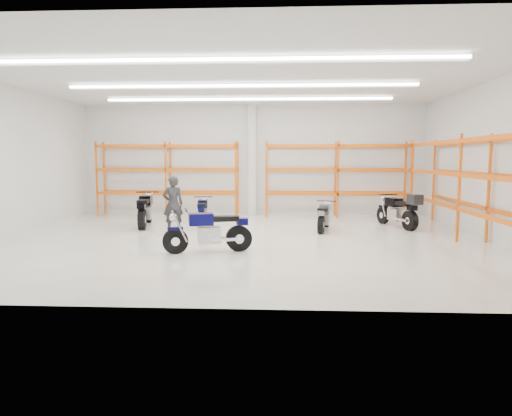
{
  "coord_description": "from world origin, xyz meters",
  "views": [
    {
      "loc": [
        1.1,
        -12.85,
        2.34
      ],
      "look_at": [
        0.43,
        0.5,
        0.87
      ],
      "focal_mm": 32.0,
      "sensor_mm": 36.0,
      "label": 1
    }
  ],
  "objects_px": {
    "motorcycle_main": "(212,232)",
    "motorcycle_back_a": "(145,211)",
    "motorcycle_back_c": "(324,217)",
    "motorcycle_back_b": "(202,213)",
    "motorcycle_back_d": "(400,211)",
    "structural_column": "(252,160)",
    "standing_man": "(173,204)"
  },
  "relations": [
    {
      "from": "motorcycle_back_a",
      "to": "standing_man",
      "type": "bearing_deg",
      "value": -41.4
    },
    {
      "from": "structural_column",
      "to": "standing_man",
      "type": "bearing_deg",
      "value": -116.33
    },
    {
      "from": "motorcycle_back_d",
      "to": "structural_column",
      "type": "relative_size",
      "value": 0.5
    },
    {
      "from": "standing_man",
      "to": "structural_column",
      "type": "relative_size",
      "value": 0.4
    },
    {
      "from": "motorcycle_back_b",
      "to": "structural_column",
      "type": "xyz_separation_m",
      "value": [
        1.55,
        3.1,
        1.79
      ]
    },
    {
      "from": "motorcycle_back_a",
      "to": "motorcycle_back_d",
      "type": "distance_m",
      "value": 8.6
    },
    {
      "from": "motorcycle_back_c",
      "to": "motorcycle_back_d",
      "type": "distance_m",
      "value": 2.68
    },
    {
      "from": "standing_man",
      "to": "structural_column",
      "type": "bearing_deg",
      "value": -138.7
    },
    {
      "from": "motorcycle_back_a",
      "to": "structural_column",
      "type": "relative_size",
      "value": 0.52
    },
    {
      "from": "motorcycle_back_d",
      "to": "standing_man",
      "type": "bearing_deg",
      "value": -170.7
    },
    {
      "from": "motorcycle_back_d",
      "to": "motorcycle_back_a",
      "type": "bearing_deg",
      "value": -179.17
    },
    {
      "from": "motorcycle_main",
      "to": "motorcycle_back_a",
      "type": "xyz_separation_m",
      "value": [
        -2.91,
        4.13,
        0.03
      ]
    },
    {
      "from": "motorcycle_main",
      "to": "motorcycle_back_d",
      "type": "bearing_deg",
      "value": 36.78
    },
    {
      "from": "motorcycle_main",
      "to": "motorcycle_back_a",
      "type": "relative_size",
      "value": 0.93
    },
    {
      "from": "motorcycle_main",
      "to": "standing_man",
      "type": "distance_m",
      "value": 3.5
    },
    {
      "from": "motorcycle_main",
      "to": "motorcycle_back_d",
      "type": "distance_m",
      "value": 7.11
    },
    {
      "from": "motorcycle_back_c",
      "to": "standing_man",
      "type": "relative_size",
      "value": 1.05
    },
    {
      "from": "motorcycle_main",
      "to": "standing_man",
      "type": "height_order",
      "value": "standing_man"
    },
    {
      "from": "structural_column",
      "to": "motorcycle_back_d",
      "type": "bearing_deg",
      "value": -32.83
    },
    {
      "from": "motorcycle_back_b",
      "to": "motorcycle_back_d",
      "type": "xyz_separation_m",
      "value": [
        6.68,
        -0.22,
        0.11
      ]
    },
    {
      "from": "motorcycle_back_c",
      "to": "motorcycle_back_a",
      "type": "bearing_deg",
      "value": 174.51
    },
    {
      "from": "standing_man",
      "to": "motorcycle_main",
      "type": "bearing_deg",
      "value": 96.44
    },
    {
      "from": "motorcycle_back_d",
      "to": "structural_column",
      "type": "height_order",
      "value": "structural_column"
    },
    {
      "from": "motorcycle_back_d",
      "to": "motorcycle_back_c",
      "type": "bearing_deg",
      "value": -164.79
    },
    {
      "from": "motorcycle_back_a",
      "to": "motorcycle_back_d",
      "type": "relative_size",
      "value": 1.05
    },
    {
      "from": "motorcycle_back_b",
      "to": "structural_column",
      "type": "bearing_deg",
      "value": 63.43
    },
    {
      "from": "motorcycle_back_b",
      "to": "standing_man",
      "type": "height_order",
      "value": "standing_man"
    },
    {
      "from": "motorcycle_main",
      "to": "motorcycle_back_a",
      "type": "height_order",
      "value": "motorcycle_back_a"
    },
    {
      "from": "motorcycle_main",
      "to": "motorcycle_back_c",
      "type": "relative_size",
      "value": 1.16
    },
    {
      "from": "motorcycle_back_c",
      "to": "standing_man",
      "type": "xyz_separation_m",
      "value": [
        -4.79,
        -0.5,
        0.45
      ]
    },
    {
      "from": "motorcycle_back_c",
      "to": "standing_man",
      "type": "bearing_deg",
      "value": -173.98
    },
    {
      "from": "motorcycle_main",
      "to": "motorcycle_back_d",
      "type": "xyz_separation_m",
      "value": [
        5.7,
        4.26,
        0.06
      ]
    }
  ]
}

